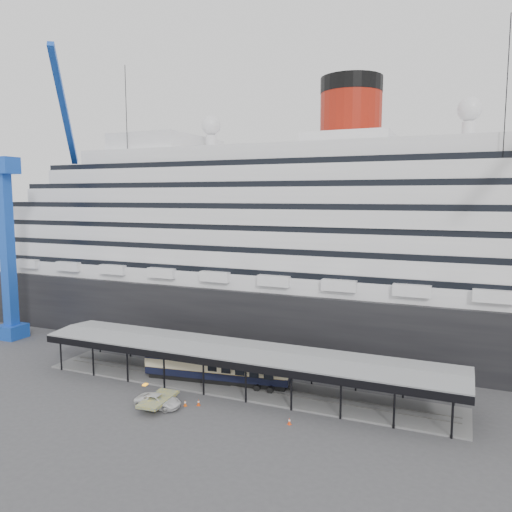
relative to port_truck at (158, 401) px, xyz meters
The scene contains 9 objects.
ground 7.50m from the port_truck, 36.01° to the left, with size 200.00×200.00×0.00m, color #3D3D40.
cruise_ship 40.87m from the port_truck, 80.50° to the left, with size 130.00×30.00×43.90m.
platform_canopy 11.28m from the port_truck, 57.25° to the left, with size 56.00×9.18×5.30m.
crane_blue 46.05m from the port_truck, 158.99° to the left, with size 22.63×19.19×47.60m.
port_truck is the anchor object (origin of this frame).
pullman_carriage 9.95m from the port_truck, 72.93° to the left, with size 19.85×5.17×19.33m.
traffic_cone_left 3.17m from the port_truck, 28.44° to the left, with size 0.50×0.50×0.74m.
traffic_cone_mid 4.73m from the port_truck, 28.50° to the left, with size 0.40×0.40×0.77m.
traffic_cone_right 15.80m from the port_truck, ahead, with size 0.50×0.50×0.75m.
Camera 1 is at (26.48, -51.57, 24.67)m, focal length 35.00 mm.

